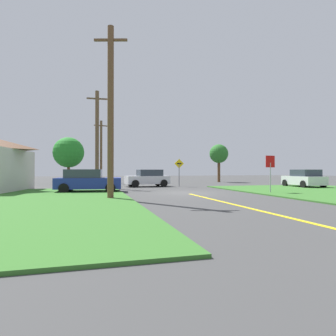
# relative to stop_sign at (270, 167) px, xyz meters

# --- Properties ---
(ground_plane) EXTENTS (120.00, 120.00, 0.00)m
(ground_plane) POSITION_rel_stop_sign_xyz_m (-5.45, 1.90, -1.81)
(ground_plane) COLOR #3F3F3F
(grass_verge_left) EXTENTS (12.00, 20.00, 0.08)m
(grass_verge_left) POSITION_rel_stop_sign_xyz_m (-15.64, -2.10, -1.77)
(grass_verge_left) COLOR #356C28
(grass_verge_left) RESTS_ON ground
(lane_stripe_center) EXTENTS (0.20, 14.00, 0.01)m
(lane_stripe_center) POSITION_rel_stop_sign_xyz_m (-5.45, -6.10, -1.80)
(lane_stripe_center) COLOR yellow
(lane_stripe_center) RESTS_ON ground
(stop_sign) EXTENTS (0.79, 0.19, 2.55)m
(stop_sign) POSITION_rel_stop_sign_xyz_m (0.00, 0.00, 0.00)
(stop_sign) COLOR #9EA0A8
(stop_sign) RESTS_ON ground
(car_on_crossroad) EXTENTS (2.38, 4.05, 1.62)m
(car_on_crossroad) POSITION_rel_stop_sign_xyz_m (6.92, 4.91, -1.00)
(car_on_crossroad) COLOR silver
(car_on_crossroad) RESTS_ON ground
(car_approaching_junction) EXTENTS (4.21, 2.35, 1.62)m
(car_approaching_junction) POSITION_rel_stop_sign_xyz_m (-6.46, 10.02, -1.00)
(car_approaching_junction) COLOR silver
(car_approaching_junction) RESTS_ON ground
(parked_car_near_building) EXTENTS (4.68, 2.51, 1.62)m
(parked_car_near_building) POSITION_rel_stop_sign_xyz_m (-11.94, 4.27, -1.00)
(parked_car_near_building) COLOR navy
(parked_car_near_building) RESTS_ON ground
(utility_pole_near) EXTENTS (1.77, 0.60, 9.35)m
(utility_pole_near) POSITION_rel_stop_sign_xyz_m (-10.69, -1.15, 2.96)
(utility_pole_near) COLOR brown
(utility_pole_near) RESTS_ON ground
(utility_pole_mid) EXTENTS (1.80, 0.33, 8.61)m
(utility_pole_mid) POSITION_rel_stop_sign_xyz_m (-11.20, 9.25, 2.60)
(utility_pole_mid) COLOR brown
(utility_pole_mid) RESTS_ON ground
(utility_pole_far) EXTENTS (1.79, 0.48, 7.75)m
(utility_pole_far) POSITION_rel_stop_sign_xyz_m (-10.50, 19.66, 2.20)
(utility_pole_far) COLOR brown
(utility_pole_far) RESTS_ON ground
(direction_sign) EXTENTS (0.90, 0.14, 2.65)m
(direction_sign) POSITION_rel_stop_sign_xyz_m (-3.56, 9.25, -0.16)
(direction_sign) COLOR slate
(direction_sign) RESTS_ON ground
(oak_tree_left) EXTENTS (3.62, 3.62, 5.50)m
(oak_tree_left) POSITION_rel_stop_sign_xyz_m (-14.31, 19.17, 1.87)
(oak_tree_left) COLOR brown
(oak_tree_left) RESTS_ON ground
(pine_tree_center) EXTENTS (2.47, 2.47, 4.99)m
(pine_tree_center) POSITION_rel_stop_sign_xyz_m (4.62, 17.81, 1.89)
(pine_tree_center) COLOR brown
(pine_tree_center) RESTS_ON ground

